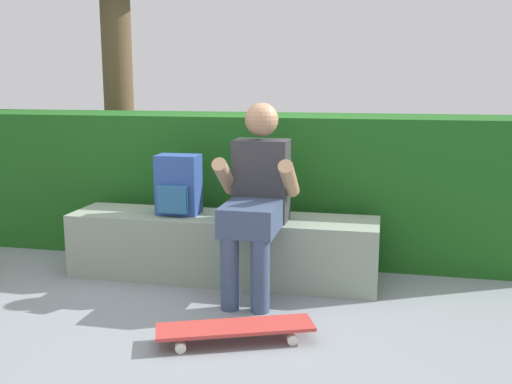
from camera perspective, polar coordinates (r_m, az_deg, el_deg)
name	(u,v)px	position (r m, az deg, el deg)	size (l,w,h in m)	color
ground_plane	(208,295)	(3.73, -4.68, -9.92)	(24.00, 24.00, 0.00)	gray
bench_main	(222,247)	(3.97, -3.30, -5.35)	(2.06, 0.46, 0.43)	gray
person_skater	(257,194)	(3.60, 0.06, -0.15)	(0.49, 0.62, 1.18)	#333338
skateboard_near_person	(235,328)	(3.06, -2.02, -13.08)	(0.82, 0.48, 0.09)	#BC3833
backpack_on_bench	(178,186)	(3.95, -7.56, 0.61)	(0.28, 0.23, 0.40)	#2D4C99
hedge_row	(204,181)	(4.66, -5.09, 1.04)	(4.99, 0.75, 1.06)	#1B5519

